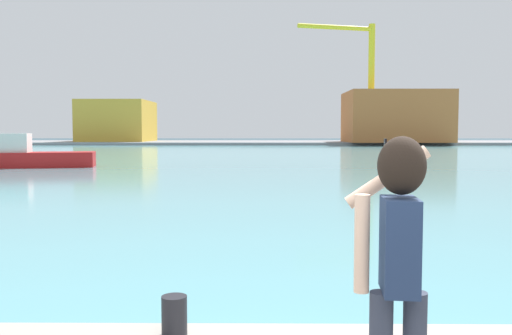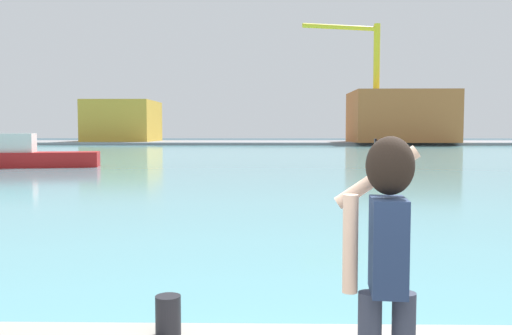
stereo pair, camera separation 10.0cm
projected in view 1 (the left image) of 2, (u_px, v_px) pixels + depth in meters
name	position (u px, v px, depth m)	size (l,w,h in m)	color
ground_plane	(267.00, 155.00, 52.96)	(220.00, 220.00, 0.00)	#334751
harbor_water	(267.00, 154.00, 54.95)	(140.00, 100.00, 0.02)	#599EA8
far_shore_dock	(265.00, 143.00, 94.84)	(140.00, 20.00, 0.45)	gray
person_photographer	(397.00, 251.00, 3.22)	(0.53, 0.56, 1.74)	#2D3342
harbor_bollard	(174.00, 316.00, 4.73)	(0.22, 0.22, 0.35)	black
boat_moored	(18.00, 156.00, 34.38)	(8.93, 3.75, 2.14)	#B21919
warehouse_left	(118.00, 121.00, 96.05)	(11.35, 13.27, 7.04)	gold
warehouse_right	(395.00, 117.00, 88.91)	(15.84, 12.83, 8.16)	#B26633
port_crane	(363.00, 70.00, 85.94)	(12.43, 3.99, 18.54)	yellow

